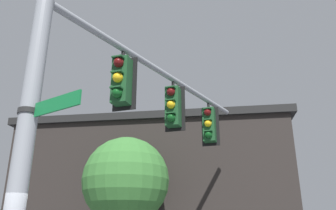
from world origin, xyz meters
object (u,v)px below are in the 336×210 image
street_name_sign (41,109)px  traffic_light_nearest_pole (121,80)px  traffic_light_mid_outer (209,125)px  traffic_light_mid_inner (173,106)px

street_name_sign → traffic_light_nearest_pole: bearing=-98.2°
traffic_light_nearest_pole → traffic_light_mid_outer: same height
traffic_light_nearest_pole → traffic_light_mid_outer: 3.98m
traffic_light_nearest_pole → traffic_light_mid_inner: bearing=-106.0°
traffic_light_mid_inner → traffic_light_mid_outer: size_ratio=1.00×
traffic_light_nearest_pole → street_name_sign: bearing=81.8°
traffic_light_nearest_pole → traffic_light_mid_outer: bearing=-106.0°
traffic_light_mid_inner → street_name_sign: (0.84, 3.94, -1.29)m
traffic_light_mid_inner → street_name_sign: traffic_light_mid_inner is taller
traffic_light_nearest_pole → street_name_sign: size_ratio=1.03×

